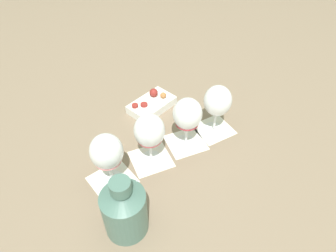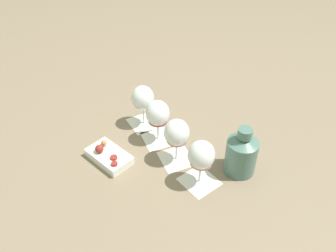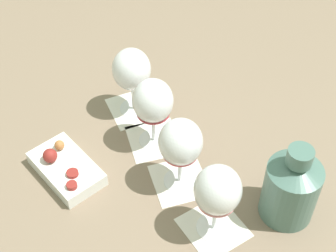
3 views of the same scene
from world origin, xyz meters
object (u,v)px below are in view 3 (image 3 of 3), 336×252
object	(u,v)px
wine_glass_2	(153,103)
wine_glass_0	(218,192)
ceramic_vase	(291,187)
snack_dish	(66,168)
wine_glass_3	(132,72)
wine_glass_1	(181,145)

from	to	relation	value
wine_glass_2	wine_glass_0	bearing A→B (deg)	162.92
ceramic_vase	snack_dish	world-z (taller)	ceramic_vase
snack_dish	wine_glass_3	bearing A→B (deg)	-79.18
wine_glass_1	wine_glass_2	size ratio (longest dim) A/B	1.00
wine_glass_0	snack_dish	world-z (taller)	wine_glass_0
wine_glass_1	wine_glass_2	world-z (taller)	same
wine_glass_3	snack_dish	bearing A→B (deg)	100.82
wine_glass_2	wine_glass_3	xyz separation A→B (m)	(0.10, -0.03, -0.00)
wine_glass_0	wine_glass_1	xyz separation A→B (m)	(0.12, -0.03, -0.00)
wine_glass_0	wine_glass_1	bearing A→B (deg)	-15.49
wine_glass_3	ceramic_vase	xyz separation A→B (m)	(-0.40, -0.02, -0.03)
wine_glass_0	wine_glass_1	world-z (taller)	same
wine_glass_3	snack_dish	xyz separation A→B (m)	(-0.04, 0.22, -0.09)
ceramic_vase	snack_dish	size ratio (longest dim) A/B	1.08
wine_glass_3	ceramic_vase	world-z (taller)	ceramic_vase
snack_dish	ceramic_vase	bearing A→B (deg)	-146.67
ceramic_vase	wine_glass_0	bearing A→B (deg)	60.80
wine_glass_2	wine_glass_3	size ratio (longest dim) A/B	1.00
wine_glass_0	snack_dish	size ratio (longest dim) A/B	1.01
wine_glass_2	ceramic_vase	bearing A→B (deg)	-170.24
wine_glass_3	wine_glass_0	bearing A→B (deg)	162.41
wine_glass_3	wine_glass_1	bearing A→B (deg)	161.27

